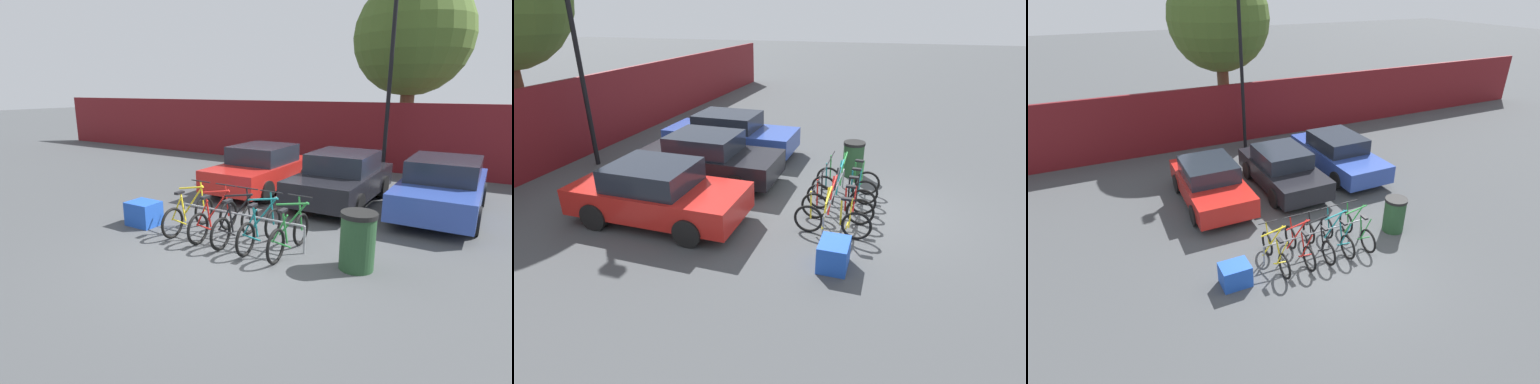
% 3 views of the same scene
% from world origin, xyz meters
% --- Properties ---
extents(ground_plane, '(120.00, 120.00, 0.00)m').
position_xyz_m(ground_plane, '(0.00, 0.00, 0.00)').
color(ground_plane, '#424447').
extents(hoarding_wall, '(36.00, 0.16, 2.57)m').
position_xyz_m(hoarding_wall, '(0.00, 9.50, 1.29)').
color(hoarding_wall, maroon).
rests_on(hoarding_wall, ground).
extents(bike_rack, '(3.00, 0.04, 0.57)m').
position_xyz_m(bike_rack, '(-0.28, 0.68, 0.48)').
color(bike_rack, gray).
rests_on(bike_rack, ground).
extents(bicycle_yellow, '(0.68, 1.71, 1.05)m').
position_xyz_m(bicycle_yellow, '(-1.51, 0.53, 0.38)').
color(bicycle_yellow, black).
rests_on(bicycle_yellow, ground).
extents(bicycle_red, '(0.68, 1.71, 1.05)m').
position_xyz_m(bicycle_red, '(-0.82, 0.53, 0.38)').
color(bicycle_red, black).
rests_on(bicycle_red, ground).
extents(bicycle_black, '(0.68, 1.71, 1.05)m').
position_xyz_m(bicycle_black, '(-0.27, 0.53, 0.38)').
color(bicycle_black, black).
rests_on(bicycle_black, ground).
extents(bicycle_teal, '(0.68, 1.71, 1.05)m').
position_xyz_m(bicycle_teal, '(0.31, 0.53, 0.38)').
color(bicycle_teal, black).
rests_on(bicycle_teal, ground).
extents(bicycle_green, '(0.68, 1.71, 1.05)m').
position_xyz_m(bicycle_green, '(0.95, 0.53, 0.38)').
color(bicycle_green, black).
rests_on(bicycle_green, ground).
extents(car_red, '(1.91, 4.03, 1.40)m').
position_xyz_m(car_red, '(-2.00, 4.50, 0.69)').
color(car_red, red).
rests_on(car_red, ground).
extents(car_black, '(1.91, 4.04, 1.40)m').
position_xyz_m(car_black, '(0.56, 4.46, 0.69)').
color(car_black, black).
rests_on(car_black, ground).
extents(car_blue, '(1.91, 4.40, 1.40)m').
position_xyz_m(car_blue, '(3.04, 4.82, 0.69)').
color(car_blue, '#2D479E').
rests_on(car_blue, ground).
extents(lamp_post, '(0.24, 0.44, 7.09)m').
position_xyz_m(lamp_post, '(0.68, 8.50, 3.91)').
color(lamp_post, black).
rests_on(lamp_post, ground).
extents(trash_bin, '(0.63, 0.63, 1.03)m').
position_xyz_m(trash_bin, '(2.25, 0.55, 0.52)').
color(trash_bin, '#234728').
rests_on(trash_bin, ground).
extents(cargo_crate, '(0.70, 0.56, 0.55)m').
position_xyz_m(cargo_crate, '(-2.67, 0.29, 0.28)').
color(cargo_crate, blue).
rests_on(cargo_crate, ground).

